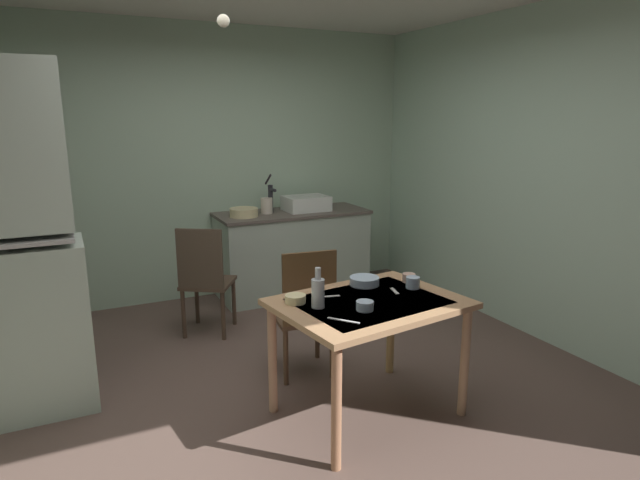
# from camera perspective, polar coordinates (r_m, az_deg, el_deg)

# --- Properties ---
(ground_plane) EXTENTS (5.39, 5.39, 0.00)m
(ground_plane) POSITION_cam_1_polar(r_m,az_deg,el_deg) (3.85, -2.81, -15.37)
(ground_plane) COLOR brown
(wall_back) EXTENTS (4.47, 0.10, 2.70)m
(wall_back) POSITION_cam_1_polar(r_m,az_deg,el_deg) (5.54, -12.14, 7.83)
(wall_back) COLOR #ACC8AB
(wall_back) RESTS_ON ground
(wall_right) EXTENTS (0.10, 4.49, 2.70)m
(wall_right) POSITION_cam_1_polar(r_m,az_deg,el_deg) (4.74, 22.86, 6.23)
(wall_right) COLOR #A8C4AC
(wall_right) RESTS_ON ground
(counter_cabinet) EXTENTS (1.55, 0.64, 0.87)m
(counter_cabinet) POSITION_cam_1_polar(r_m,az_deg,el_deg) (5.59, -2.93, -1.35)
(counter_cabinet) COLOR #A5B4A3
(counter_cabinet) RESTS_ON ground
(sink_basin) EXTENTS (0.44, 0.34, 0.15)m
(sink_basin) POSITION_cam_1_polar(r_m,az_deg,el_deg) (5.55, -1.50, 3.95)
(sink_basin) COLOR white
(sink_basin) RESTS_ON counter_cabinet
(hand_pump) EXTENTS (0.05, 0.27, 0.39)m
(hand_pump) POSITION_cam_1_polar(r_m,az_deg,el_deg) (5.44, -5.27, 4.68)
(hand_pump) COLOR #232328
(hand_pump) RESTS_ON counter_cabinet
(mixing_bowl_counter) EXTENTS (0.27, 0.27, 0.08)m
(mixing_bowl_counter) POSITION_cam_1_polar(r_m,az_deg,el_deg) (5.27, -8.10, 2.92)
(mixing_bowl_counter) COLOR beige
(mixing_bowl_counter) RESTS_ON counter_cabinet
(stoneware_crock) EXTENTS (0.12, 0.12, 0.16)m
(stoneware_crock) POSITION_cam_1_polar(r_m,az_deg,el_deg) (5.40, -5.69, 3.65)
(stoneware_crock) COLOR beige
(stoneware_crock) RESTS_ON counter_cabinet
(dining_table) EXTENTS (1.19, 0.95, 0.75)m
(dining_table) POSITION_cam_1_polar(r_m,az_deg,el_deg) (3.29, 5.23, -8.04)
(dining_table) COLOR #AB7F56
(dining_table) RESTS_ON ground
(chair_far_side) EXTENTS (0.45, 0.45, 0.95)m
(chair_far_side) POSITION_cam_1_polar(r_m,az_deg,el_deg) (3.81, -1.59, -7.52)
(chair_far_side) COLOR #4C3423
(chair_far_side) RESTS_ON ground
(chair_by_counter) EXTENTS (0.55, 0.55, 0.95)m
(chair_by_counter) POSITION_cam_1_polar(r_m,az_deg,el_deg) (4.61, -12.10, -4.04)
(chair_by_counter) COLOR #463326
(chair_by_counter) RESTS_ON ground
(serving_bowl_wide) EXTENTS (0.19, 0.19, 0.05)m
(serving_bowl_wide) POSITION_cam_1_polar(r_m,az_deg,el_deg) (3.55, 4.74, -4.36)
(serving_bowl_wide) COLOR #9EB2C6
(serving_bowl_wide) RESTS_ON dining_table
(soup_bowl_small) EXTENTS (0.12, 0.12, 0.05)m
(soup_bowl_small) POSITION_cam_1_polar(r_m,az_deg,el_deg) (3.21, -2.63, -6.26)
(soup_bowl_small) COLOR beige
(soup_bowl_small) RESTS_ON dining_table
(sauce_dish) EXTENTS (0.10, 0.10, 0.05)m
(sauce_dish) POSITION_cam_1_polar(r_m,az_deg,el_deg) (3.10, 4.78, -6.97)
(sauce_dish) COLOR #9EB2C6
(sauce_dish) RESTS_ON dining_table
(teacup_cream) EXTENTS (0.09, 0.09, 0.07)m
(teacup_cream) POSITION_cam_1_polar(r_m,az_deg,el_deg) (3.52, 9.84, -4.47)
(teacup_cream) COLOR #9EB2C6
(teacup_cream) RESTS_ON dining_table
(mug_tall) EXTENTS (0.09, 0.09, 0.06)m
(mug_tall) POSITION_cam_1_polar(r_m,az_deg,el_deg) (3.64, 9.43, -3.99)
(mug_tall) COLOR tan
(mug_tall) RESTS_ON dining_table
(glass_bottle) EXTENTS (0.08, 0.08, 0.24)m
(glass_bottle) POSITION_cam_1_polar(r_m,az_deg,el_deg) (3.11, -0.22, -5.54)
(glass_bottle) COLOR #B7BCC1
(glass_bottle) RESTS_ON dining_table
(table_knife) EXTENTS (0.13, 0.16, 0.00)m
(table_knife) POSITION_cam_1_polar(r_m,az_deg,el_deg) (2.95, 2.58, -8.53)
(table_knife) COLOR silver
(table_knife) RESTS_ON dining_table
(teaspoon_near_bowl) EXTENTS (0.05, 0.12, 0.00)m
(teaspoon_near_bowl) POSITION_cam_1_polar(r_m,az_deg,el_deg) (3.44, 7.94, -5.40)
(teaspoon_near_bowl) COLOR beige
(teaspoon_near_bowl) RESTS_ON dining_table
(teaspoon_by_cup) EXTENTS (0.16, 0.06, 0.00)m
(teaspoon_by_cup) POSITION_cam_1_polar(r_m,az_deg,el_deg) (3.31, 0.78, -6.03)
(teaspoon_by_cup) COLOR beige
(teaspoon_by_cup) RESTS_ON dining_table
(pendant_bulb) EXTENTS (0.08, 0.08, 0.08)m
(pendant_bulb) POSITION_cam_1_polar(r_m,az_deg,el_deg) (3.69, -10.23, 21.95)
(pendant_bulb) COLOR #F9EFCC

